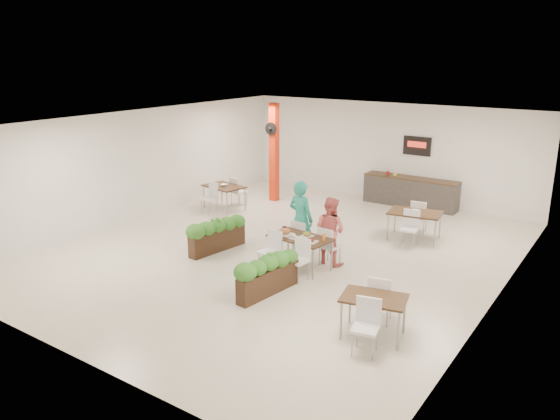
# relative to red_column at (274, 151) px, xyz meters

# --- Properties ---
(ground) EXTENTS (12.00, 12.00, 0.00)m
(ground) POSITION_rel_red_column_xyz_m (3.00, -3.79, -1.64)
(ground) COLOR beige
(ground) RESTS_ON ground
(room_shell) EXTENTS (10.10, 12.10, 3.22)m
(room_shell) POSITION_rel_red_column_xyz_m (3.00, -3.79, 0.36)
(room_shell) COLOR white
(room_shell) RESTS_ON ground
(red_column) EXTENTS (0.40, 0.41, 3.20)m
(red_column) POSITION_rel_red_column_xyz_m (0.00, 0.00, 0.00)
(red_column) COLOR red
(red_column) RESTS_ON ground
(service_counter) EXTENTS (3.00, 0.64, 2.20)m
(service_counter) POSITION_rel_red_column_xyz_m (4.00, 1.86, -1.15)
(service_counter) COLOR #2B2927
(service_counter) RESTS_ON ground
(main_table) EXTENTS (1.48, 1.75, 0.92)m
(main_table) POSITION_rel_red_column_xyz_m (3.87, -4.51, -1.01)
(main_table) COLOR black
(main_table) RESTS_ON ground
(diner_man) EXTENTS (0.73, 0.52, 1.87)m
(diner_man) POSITION_rel_red_column_xyz_m (3.48, -3.86, -0.71)
(diner_man) COLOR teal
(diner_man) RESTS_ON ground
(diner_woman) EXTENTS (0.84, 0.69, 1.60)m
(diner_woman) POSITION_rel_red_column_xyz_m (4.28, -3.86, -0.84)
(diner_woman) COLOR #E46665
(diner_woman) RESTS_ON ground
(planter_left) EXTENTS (0.59, 1.73, 0.90)m
(planter_left) POSITION_rel_red_column_xyz_m (1.58, -4.71, -1.15)
(planter_left) COLOR black
(planter_left) RESTS_ON ground
(planter_right) EXTENTS (0.55, 1.71, 0.89)m
(planter_right) POSITION_rel_red_column_xyz_m (4.09, -6.05, -1.16)
(planter_right) COLOR black
(planter_right) RESTS_ON ground
(side_table_a) EXTENTS (1.39, 1.67, 0.92)m
(side_table_a) POSITION_rel_red_column_xyz_m (-0.68, -1.75, -1.01)
(side_table_a) COLOR black
(side_table_a) RESTS_ON ground
(side_table_b) EXTENTS (1.45, 1.67, 0.92)m
(side_table_b) POSITION_rel_red_column_xyz_m (5.29, -1.15, -1.00)
(side_table_b) COLOR black
(side_table_b) RESTS_ON ground
(side_table_c) EXTENTS (1.23, 1.67, 0.92)m
(side_table_c) POSITION_rel_red_column_xyz_m (6.60, -6.45, -1.03)
(side_table_c) COLOR black
(side_table_c) RESTS_ON ground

